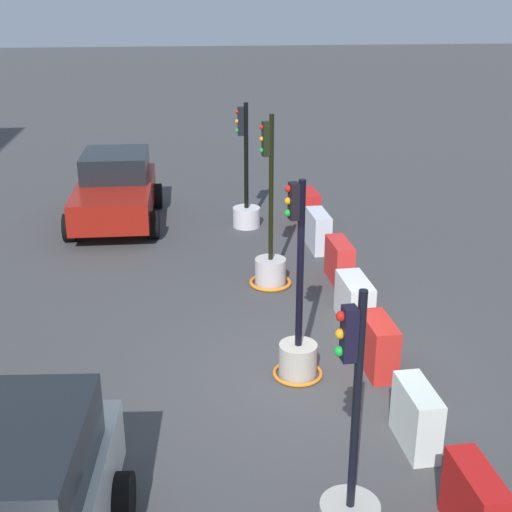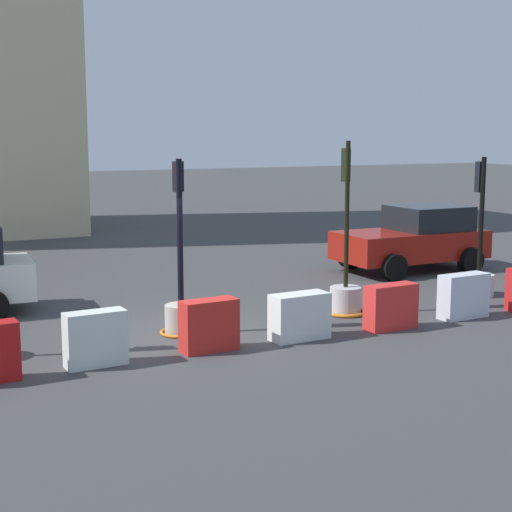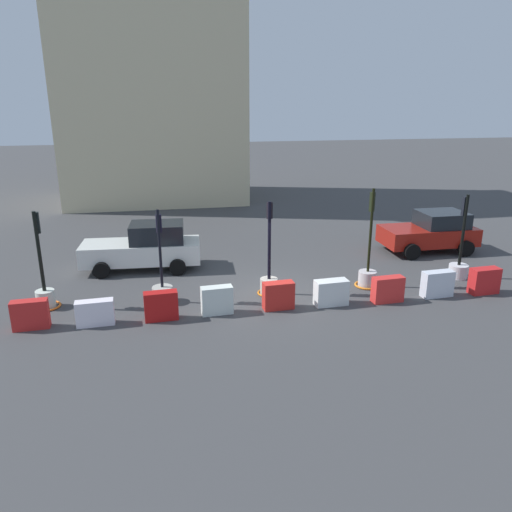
{
  "view_description": "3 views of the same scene",
  "coord_description": "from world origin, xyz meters",
  "px_view_note": "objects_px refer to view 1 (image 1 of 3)",
  "views": [
    {
      "loc": [
        -9.46,
        1.66,
        5.84
      ],
      "look_at": [
        1.59,
        0.59,
        1.44
      ],
      "focal_mm": 48.91,
      "sensor_mm": 36.0,
      "label": 1
    },
    {
      "loc": [
        -4.91,
        -13.11,
        3.68
      ],
      "look_at": [
        1.55,
        0.03,
        1.35
      ],
      "focal_mm": 54.91,
      "sensor_mm": 36.0,
      "label": 2
    },
    {
      "loc": [
        -3.43,
        -15.29,
        6.41
      ],
      "look_at": [
        -0.38,
        0.23,
        1.33
      ],
      "focal_mm": 34.76,
      "sensor_mm": 36.0,
      "label": 3
    }
  ],
  "objects_px": {
    "traffic_light_1": "(349,509)",
    "construction_barrier_4": "(378,346)",
    "traffic_light_2": "(298,343)",
    "traffic_light_4": "(246,205)",
    "construction_barrier_5": "(354,301)",
    "traffic_light_3": "(270,262)",
    "construction_barrier_3": "(416,417)",
    "construction_barrier_2": "(475,505)",
    "construction_barrier_6": "(339,261)",
    "car_red_compact": "(115,189)",
    "construction_barrier_8": "(308,208)",
    "construction_barrier_7": "(318,231)"
  },
  "relations": [
    {
      "from": "traffic_light_3",
      "to": "construction_barrier_5",
      "type": "xyz_separation_m",
      "value": [
        -1.82,
        -1.33,
        -0.08
      ]
    },
    {
      "from": "traffic_light_4",
      "to": "construction_barrier_6",
      "type": "xyz_separation_m",
      "value": [
        -3.6,
        -1.64,
        -0.15
      ]
    },
    {
      "from": "construction_barrier_7",
      "to": "construction_barrier_8",
      "type": "bearing_deg",
      "value": -1.59
    },
    {
      "from": "traffic_light_3",
      "to": "construction_barrier_7",
      "type": "height_order",
      "value": "traffic_light_3"
    },
    {
      "from": "construction_barrier_4",
      "to": "construction_barrier_7",
      "type": "relative_size",
      "value": 0.92
    },
    {
      "from": "traffic_light_1",
      "to": "car_red_compact",
      "type": "bearing_deg",
      "value": 16.96
    },
    {
      "from": "traffic_light_1",
      "to": "construction_barrier_8",
      "type": "distance_m",
      "value": 10.87
    },
    {
      "from": "traffic_light_1",
      "to": "car_red_compact",
      "type": "height_order",
      "value": "traffic_light_1"
    },
    {
      "from": "construction_barrier_2",
      "to": "construction_barrier_6",
      "type": "height_order",
      "value": "construction_barrier_2"
    },
    {
      "from": "construction_barrier_6",
      "to": "car_red_compact",
      "type": "height_order",
      "value": "car_red_compact"
    },
    {
      "from": "traffic_light_2",
      "to": "construction_barrier_6",
      "type": "bearing_deg",
      "value": -21.48
    },
    {
      "from": "traffic_light_2",
      "to": "traffic_light_3",
      "type": "height_order",
      "value": "traffic_light_3"
    },
    {
      "from": "traffic_light_3",
      "to": "car_red_compact",
      "type": "bearing_deg",
      "value": 38.37
    },
    {
      "from": "construction_barrier_3",
      "to": "construction_barrier_6",
      "type": "distance_m",
      "value": 5.59
    },
    {
      "from": "traffic_light_4",
      "to": "construction_barrier_3",
      "type": "relative_size",
      "value": 3.17
    },
    {
      "from": "traffic_light_2",
      "to": "construction_barrier_8",
      "type": "height_order",
      "value": "traffic_light_2"
    },
    {
      "from": "traffic_light_3",
      "to": "construction_barrier_8",
      "type": "height_order",
      "value": "traffic_light_3"
    },
    {
      "from": "construction_barrier_5",
      "to": "construction_barrier_7",
      "type": "bearing_deg",
      "value": -0.19
    },
    {
      "from": "construction_barrier_4",
      "to": "car_red_compact",
      "type": "bearing_deg",
      "value": 31.05
    },
    {
      "from": "construction_barrier_2",
      "to": "car_red_compact",
      "type": "relative_size",
      "value": 0.26
    },
    {
      "from": "traffic_light_1",
      "to": "construction_barrier_4",
      "type": "bearing_deg",
      "value": -19.49
    },
    {
      "from": "traffic_light_1",
      "to": "construction_barrier_7",
      "type": "xyz_separation_m",
      "value": [
        9.06,
        -1.31,
        -0.01
      ]
    },
    {
      "from": "construction_barrier_3",
      "to": "car_red_compact",
      "type": "relative_size",
      "value": 0.25
    },
    {
      "from": "construction_barrier_6",
      "to": "construction_barrier_4",
      "type": "bearing_deg",
      "value": 177.68
    },
    {
      "from": "construction_barrier_3",
      "to": "traffic_light_1",
      "type": "bearing_deg",
      "value": 142.06
    },
    {
      "from": "traffic_light_4",
      "to": "construction_barrier_5",
      "type": "height_order",
      "value": "traffic_light_4"
    },
    {
      "from": "construction_barrier_8",
      "to": "construction_barrier_2",
      "type": "bearing_deg",
      "value": -179.79
    },
    {
      "from": "traffic_light_1",
      "to": "traffic_light_3",
      "type": "xyz_separation_m",
      "value": [
        7.14,
        0.04,
        0.04
      ]
    },
    {
      "from": "traffic_light_3",
      "to": "construction_barrier_3",
      "type": "height_order",
      "value": "traffic_light_3"
    },
    {
      "from": "traffic_light_2",
      "to": "construction_barrier_3",
      "type": "height_order",
      "value": "traffic_light_2"
    },
    {
      "from": "traffic_light_3",
      "to": "traffic_light_4",
      "type": "height_order",
      "value": "traffic_light_3"
    },
    {
      "from": "car_red_compact",
      "to": "construction_barrier_3",
      "type": "bearing_deg",
      "value": -154.17
    },
    {
      "from": "traffic_light_4",
      "to": "construction_barrier_2",
      "type": "relative_size",
      "value": 3.08
    },
    {
      "from": "traffic_light_4",
      "to": "construction_barrier_3",
      "type": "distance_m",
      "value": 9.31
    },
    {
      "from": "construction_barrier_4",
      "to": "car_red_compact",
      "type": "xyz_separation_m",
      "value": [
        7.96,
        4.79,
        0.42
      ]
    },
    {
      "from": "construction_barrier_6",
      "to": "construction_barrier_2",
      "type": "bearing_deg",
      "value": 179.82
    },
    {
      "from": "traffic_light_2",
      "to": "traffic_light_4",
      "type": "distance_m",
      "value": 7.25
    },
    {
      "from": "construction_barrier_7",
      "to": "construction_barrier_3",
      "type": "bearing_deg",
      "value": 179.76
    },
    {
      "from": "construction_barrier_3",
      "to": "construction_barrier_7",
      "type": "relative_size",
      "value": 0.92
    },
    {
      "from": "construction_barrier_4",
      "to": "traffic_light_3",
      "type": "bearing_deg",
      "value": 20.16
    },
    {
      "from": "construction_barrier_4",
      "to": "traffic_light_4",
      "type": "bearing_deg",
      "value": 11.66
    },
    {
      "from": "traffic_light_4",
      "to": "construction_barrier_2",
      "type": "bearing_deg",
      "value": -171.55
    },
    {
      "from": "construction_barrier_2",
      "to": "traffic_light_1",
      "type": "bearing_deg",
      "value": 87.47
    },
    {
      "from": "traffic_light_3",
      "to": "construction_barrier_7",
      "type": "xyz_separation_m",
      "value": [
        1.92,
        -1.34,
        -0.06
      ]
    },
    {
      "from": "construction_barrier_8",
      "to": "traffic_light_3",
      "type": "bearing_deg",
      "value": 159.07
    },
    {
      "from": "construction_barrier_4",
      "to": "construction_barrier_7",
      "type": "distance_m",
      "value": 5.48
    },
    {
      "from": "construction_barrier_6",
      "to": "traffic_light_1",
      "type": "bearing_deg",
      "value": 168.9
    },
    {
      "from": "construction_barrier_6",
      "to": "construction_barrier_3",
      "type": "bearing_deg",
      "value": 178.55
    },
    {
      "from": "traffic_light_2",
      "to": "construction_barrier_4",
      "type": "distance_m",
      "value": 1.3
    },
    {
      "from": "traffic_light_2",
      "to": "construction_barrier_2",
      "type": "height_order",
      "value": "traffic_light_2"
    }
  ]
}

